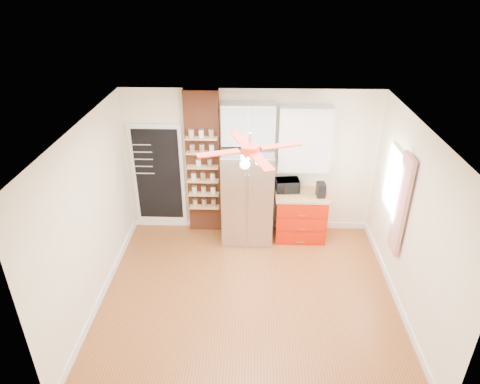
{
  "coord_description": "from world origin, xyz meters",
  "views": [
    {
      "loc": [
        0.04,
        -5.07,
        4.51
      ],
      "look_at": [
        -0.16,
        0.9,
        1.33
      ],
      "focal_mm": 32.0,
      "sensor_mm": 36.0,
      "label": 1
    }
  ],
  "objects_px": {
    "fridge": "(248,196)",
    "canister_left": "(324,193)",
    "toaster_oven": "(287,185)",
    "coffee_maker": "(321,190)",
    "ceiling_fan": "(250,150)",
    "pantry_jar_oats": "(198,162)",
    "red_cabinet": "(300,215)"
  },
  "relations": [
    {
      "from": "canister_left",
      "to": "coffee_maker",
      "type": "bearing_deg",
      "value": 163.76
    },
    {
      "from": "fridge",
      "to": "canister_left",
      "type": "height_order",
      "value": "fridge"
    },
    {
      "from": "fridge",
      "to": "red_cabinet",
      "type": "distance_m",
      "value": 1.06
    },
    {
      "from": "ceiling_fan",
      "to": "pantry_jar_oats",
      "type": "bearing_deg",
      "value": 117.19
    },
    {
      "from": "ceiling_fan",
      "to": "coffee_maker",
      "type": "xyz_separation_m",
      "value": [
        1.24,
        1.61,
        -1.4
      ]
    },
    {
      "from": "canister_left",
      "to": "pantry_jar_oats",
      "type": "height_order",
      "value": "pantry_jar_oats"
    },
    {
      "from": "ceiling_fan",
      "to": "toaster_oven",
      "type": "relative_size",
      "value": 3.39
    },
    {
      "from": "fridge",
      "to": "toaster_oven",
      "type": "bearing_deg",
      "value": 11.77
    },
    {
      "from": "ceiling_fan",
      "to": "canister_left",
      "type": "bearing_deg",
      "value": 51.01
    },
    {
      "from": "pantry_jar_oats",
      "to": "ceiling_fan",
      "type": "bearing_deg",
      "value": -62.81
    },
    {
      "from": "toaster_oven",
      "to": "coffee_maker",
      "type": "xyz_separation_m",
      "value": [
        0.57,
        -0.17,
        0.01
      ]
    },
    {
      "from": "red_cabinet",
      "to": "canister_left",
      "type": "bearing_deg",
      "value": -13.11
    },
    {
      "from": "fridge",
      "to": "canister_left",
      "type": "distance_m",
      "value": 1.34
    },
    {
      "from": "fridge",
      "to": "canister_left",
      "type": "relative_size",
      "value": 13.38
    },
    {
      "from": "ceiling_fan",
      "to": "pantry_jar_oats",
      "type": "xyz_separation_m",
      "value": [
        -0.92,
        1.8,
        -0.99
      ]
    },
    {
      "from": "canister_left",
      "to": "red_cabinet",
      "type": "bearing_deg",
      "value": 166.89
    },
    {
      "from": "red_cabinet",
      "to": "coffee_maker",
      "type": "bearing_deg",
      "value": -12.57
    },
    {
      "from": "pantry_jar_oats",
      "to": "coffee_maker",
      "type": "bearing_deg",
      "value": -4.98
    },
    {
      "from": "fridge",
      "to": "toaster_oven",
      "type": "height_order",
      "value": "fridge"
    },
    {
      "from": "pantry_jar_oats",
      "to": "toaster_oven",
      "type": "bearing_deg",
      "value": -0.7
    },
    {
      "from": "ceiling_fan",
      "to": "fridge",
      "type": "bearing_deg",
      "value": 91.76
    },
    {
      "from": "canister_left",
      "to": "ceiling_fan",
      "type": "bearing_deg",
      "value": -128.99
    },
    {
      "from": "red_cabinet",
      "to": "coffee_maker",
      "type": "distance_m",
      "value": 0.66
    },
    {
      "from": "ceiling_fan",
      "to": "toaster_oven",
      "type": "height_order",
      "value": "ceiling_fan"
    },
    {
      "from": "fridge",
      "to": "canister_left",
      "type": "bearing_deg",
      "value": -1.55
    },
    {
      "from": "red_cabinet",
      "to": "ceiling_fan",
      "type": "bearing_deg",
      "value": -118.71
    },
    {
      "from": "canister_left",
      "to": "pantry_jar_oats",
      "type": "relative_size",
      "value": 1.08
    },
    {
      "from": "fridge",
      "to": "coffee_maker",
      "type": "distance_m",
      "value": 1.3
    },
    {
      "from": "fridge",
      "to": "toaster_oven",
      "type": "distance_m",
      "value": 0.74
    },
    {
      "from": "ceiling_fan",
      "to": "canister_left",
      "type": "distance_m",
      "value": 2.52
    },
    {
      "from": "toaster_oven",
      "to": "coffee_maker",
      "type": "height_order",
      "value": "coffee_maker"
    },
    {
      "from": "red_cabinet",
      "to": "canister_left",
      "type": "height_order",
      "value": "canister_left"
    }
  ]
}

